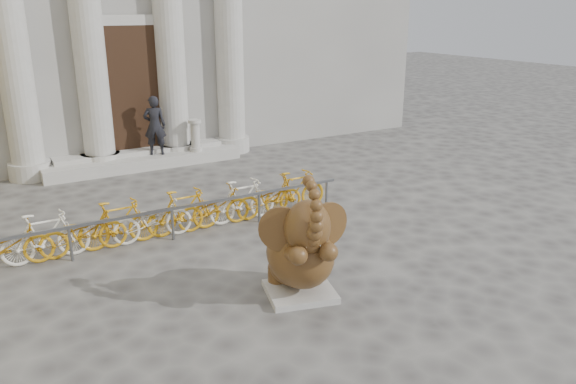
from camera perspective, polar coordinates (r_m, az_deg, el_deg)
ground at (r=9.89m, az=1.70°, el=-10.22°), size 80.00×80.00×0.00m
entrance_steps at (r=17.96m, az=-14.42°, el=3.08°), size 6.00×1.20×0.36m
elephant_statue at (r=9.45m, az=1.33°, el=-6.11°), size 1.47×1.77×2.25m
bike_rack at (r=12.28m, az=-12.13°, el=-2.23°), size 8.24×0.53×1.00m
pedestrian at (r=17.73m, az=-13.38°, el=6.59°), size 0.77×0.64×1.82m
balustrade_post at (r=18.02m, az=-9.39°, el=5.57°), size 0.41×0.41×1.00m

